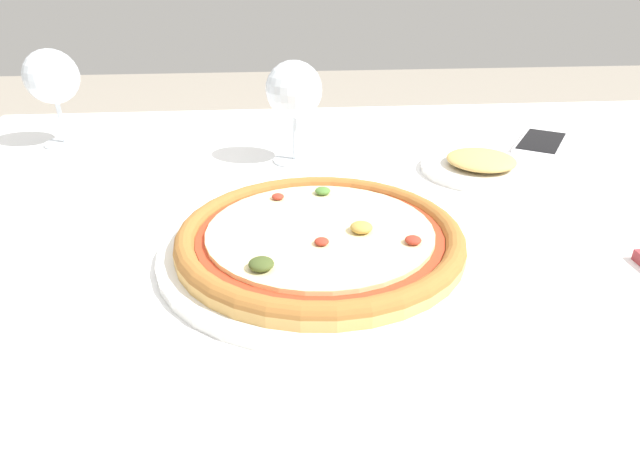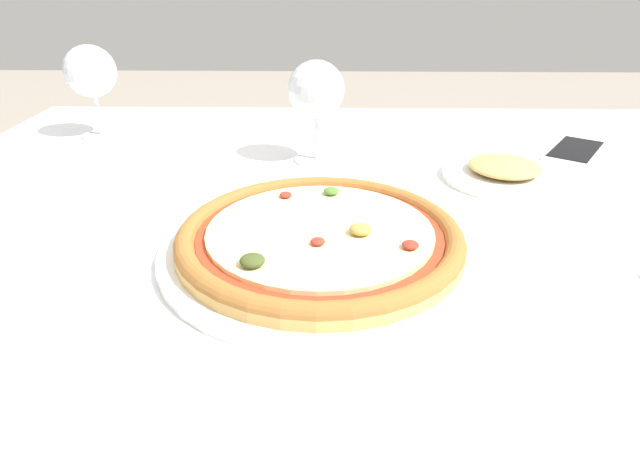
# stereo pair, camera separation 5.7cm
# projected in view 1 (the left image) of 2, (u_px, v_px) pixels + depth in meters

# --- Properties ---
(dining_table) EXTENTS (1.40, 1.06, 0.73)m
(dining_table) POSITION_uv_depth(u_px,v_px,m) (387.00, 259.00, 0.73)
(dining_table) COLOR #997047
(dining_table) RESTS_ON ground_plane
(pizza_plate) EXTENTS (0.35, 0.35, 0.04)m
(pizza_plate) POSITION_uv_depth(u_px,v_px,m) (320.00, 239.00, 0.58)
(pizza_plate) COLOR white
(pizza_plate) RESTS_ON dining_table
(wine_glass_far_left) EXTENTS (0.09, 0.09, 0.16)m
(wine_glass_far_left) POSITION_uv_depth(u_px,v_px,m) (294.00, 92.00, 0.80)
(wine_glass_far_left) COLOR silver
(wine_glass_far_left) RESTS_ON dining_table
(wine_glass_far_right) EXTENTS (0.09, 0.09, 0.16)m
(wine_glass_far_right) POSITION_uv_depth(u_px,v_px,m) (52.00, 79.00, 0.88)
(wine_glass_far_right) COLOR silver
(wine_glass_far_right) RESTS_ON dining_table
(cell_phone) EXTENTS (0.14, 0.16, 0.01)m
(cell_phone) POSITION_uv_depth(u_px,v_px,m) (541.00, 143.00, 0.92)
(cell_phone) COLOR white
(cell_phone) RESTS_ON dining_table
(side_plate) EXTENTS (0.18, 0.18, 0.03)m
(side_plate) POSITION_uv_depth(u_px,v_px,m) (480.00, 165.00, 0.80)
(side_plate) COLOR white
(side_plate) RESTS_ON dining_table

